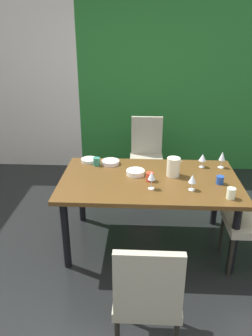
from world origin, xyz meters
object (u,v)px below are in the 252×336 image
at_px(serving_bowl_south, 89,160).
at_px(pitcher_near_shelf, 173,167).
at_px(cup_north, 97,162).
at_px(cup_near_window, 150,177).
at_px(wine_glass_west, 222,157).
at_px(cup_corner, 220,180).
at_px(chair_head_far, 146,152).
at_px(wine_glass_center, 192,179).
at_px(dining_table, 149,186).
at_px(cup_left, 231,193).
at_px(wine_glass_right, 152,176).
at_px(wine_glass_front, 203,158).
at_px(chair_head_near, 147,294).
at_px(serving_bowl_east, 136,172).
at_px(serving_bowl_rear, 110,162).

relative_size(serving_bowl_south, pitcher_near_shelf, 0.93).
relative_size(cup_north, cup_near_window, 1.03).
bearing_deg(wine_glass_west, cup_corner, -103.55).
xyz_separation_m(chair_head_far, wine_glass_center, (0.39, -1.49, 0.31)).
relative_size(dining_table, wine_glass_center, 11.43).
height_order(cup_corner, cup_left, cup_left).
bearing_deg(chair_head_far, wine_glass_right, 91.12).
distance_m(wine_glass_right, pitcher_near_shelf, 0.37).
height_order(wine_glass_front, cup_north, wine_glass_front).
height_order(wine_glass_center, pitcher_near_shelf, pitcher_near_shelf).
xyz_separation_m(chair_head_far, cup_near_window, (0.02, -1.31, 0.25)).
relative_size(wine_glass_front, cup_corner, 1.91).
bearing_deg(serving_bowl_south, pitcher_near_shelf, -19.61).
height_order(chair_head_near, wine_glass_right, chair_head_near).
bearing_deg(chair_head_far, cup_north, 60.94).
relative_size(chair_head_near, wine_glass_west, 5.39).
bearing_deg(cup_left, dining_table, 152.38).
distance_m(chair_head_far, serving_bowl_east, 1.21).
relative_size(chair_head_far, wine_glass_right, 5.84).
bearing_deg(serving_bowl_rear, cup_near_window, -43.52).
bearing_deg(cup_corner, cup_near_window, 177.61).
xyz_separation_m(wine_glass_front, cup_left, (0.14, -0.67, -0.06)).
relative_size(serving_bowl_east, pitcher_near_shelf, 0.97).
height_order(chair_head_near, wine_glass_center, chair_head_near).
distance_m(wine_glass_west, serving_bowl_rear, 1.17).
bearing_deg(chair_head_near, dining_table, 88.83).
distance_m(serving_bowl_south, cup_north, 0.14).
height_order(wine_glass_right, wine_glass_front, wine_glass_right).
bearing_deg(cup_corner, wine_glass_west, 76.45).
xyz_separation_m(dining_table, cup_near_window, (0.00, -0.05, 0.12)).
height_order(serving_bowl_rear, cup_corner, cup_corner).
bearing_deg(wine_glass_west, wine_glass_front, 179.48).
bearing_deg(cup_north, cup_near_window, -32.07).
height_order(serving_bowl_east, cup_near_window, cup_near_window).
distance_m(chair_head_near, cup_left, 1.18).
bearing_deg(chair_head_near, serving_bowl_rear, 103.57).
relative_size(chair_head_far, wine_glass_west, 5.76).
xyz_separation_m(cup_north, pitcher_near_shelf, (0.79, -0.22, 0.05)).
relative_size(chair_head_near, pitcher_near_shelf, 4.98).
distance_m(serving_bowl_east, cup_near_window, 0.20).
distance_m(wine_glass_west, cup_corner, 0.41).
xyz_separation_m(wine_glass_front, cup_near_window, (-0.55, -0.36, -0.06)).
xyz_separation_m(dining_table, serving_bowl_south, (-0.65, 0.40, 0.10)).
distance_m(wine_glass_center, cup_left, 0.35).
bearing_deg(serving_bowl_south, cup_left, -29.48).
height_order(dining_table, chair_head_near, chair_head_near).
bearing_deg(wine_glass_center, chair_head_near, -111.08).
distance_m(chair_head_near, serving_bowl_rear, 1.67).
xyz_separation_m(serving_bowl_south, cup_corner, (1.31, -0.47, 0.02)).
relative_size(dining_table, wine_glass_right, 10.01).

